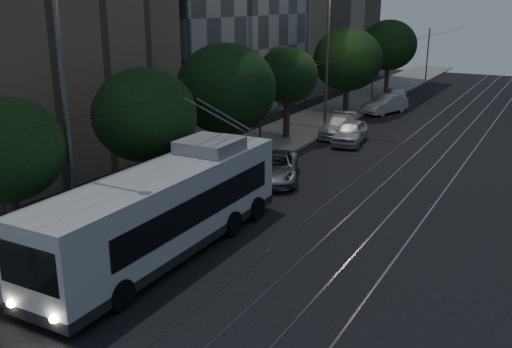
{
  "coord_description": "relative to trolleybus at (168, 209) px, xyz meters",
  "views": [
    {
      "loc": [
        9.44,
        -17.22,
        9.15
      ],
      "look_at": [
        -1.75,
        3.08,
        2.0
      ],
      "focal_mm": 40.0,
      "sensor_mm": 36.0,
      "label": 1
    }
  ],
  "objects": [
    {
      "name": "car_white_b",
      "position": [
        -1.4,
        21.07,
        -1.05
      ],
      "size": [
        2.61,
        4.97,
        1.37
      ],
      "primitive_type": "imported",
      "rotation": [
        0.0,
        0.0,
        0.15
      ],
      "color": "silver",
      "rests_on": "ground"
    },
    {
      "name": "tree_3",
      "position": [
        -4.1,
        18.42,
        2.55
      ],
      "size": [
        4.09,
        4.09,
        6.15
      ],
      "color": "#32271C",
      "rests_on": "ground"
    },
    {
      "name": "overhead_wires",
      "position": [
        -2.07,
        21.57,
        1.73
      ],
      "size": [
        2.23,
        90.0,
        6.0
      ],
      "color": "black",
      "rests_on": "ground"
    },
    {
      "name": "tree_1",
      "position": [
        -3.73,
        3.44,
        2.55
      ],
      "size": [
        4.58,
        4.58,
        6.36
      ],
      "color": "#32271C",
      "rests_on": "ground"
    },
    {
      "name": "tree_4",
      "position": [
        -3.6,
        28.5,
        2.74
      ],
      "size": [
        5.56,
        5.56,
        6.99
      ],
      "color": "#32271C",
      "rests_on": "ground"
    },
    {
      "name": "streetlamp_near",
      "position": [
        -2.48,
        -1.72,
        4.39
      ],
      "size": [
        2.46,
        0.44,
        10.18
      ],
      "color": "#58585B",
      "rests_on": "ground"
    },
    {
      "name": "tree_5",
      "position": [
        -3.6,
        39.9,
        3.1
      ],
      "size": [
        5.35,
        5.35,
        7.26
      ],
      "color": "#32271C",
      "rests_on": "ground"
    },
    {
      "name": "ground",
      "position": [
        2.9,
        1.57,
        -1.74
      ],
      "size": [
        120.0,
        120.0,
        0.0
      ],
      "primitive_type": "plane",
      "color": "black",
      "rests_on": "ground"
    },
    {
      "name": "sidewalk",
      "position": [
        -4.6,
        21.57,
        -1.66
      ],
      "size": [
        5.0,
        90.0,
        0.15
      ],
      "primitive_type": "cube",
      "color": "gray",
      "rests_on": "ground"
    },
    {
      "name": "car_white_c",
      "position": [
        -0.92,
        30.57,
        -0.98
      ],
      "size": [
        2.99,
        4.88,
        1.52
      ],
      "primitive_type": "imported",
      "rotation": [
        0.0,
        0.0,
        -0.32
      ],
      "color": "silver",
      "rests_on": "ground"
    },
    {
      "name": "car_white_a",
      "position": [
        0.09,
        19.4,
        -0.98
      ],
      "size": [
        2.37,
        4.64,
        1.51
      ],
      "primitive_type": "imported",
      "rotation": [
        0.0,
        0.0,
        0.14
      ],
      "color": "silver",
      "rests_on": "ground"
    },
    {
      "name": "tree_0",
      "position": [
        -4.1,
        -3.42,
        2.49
      ],
      "size": [
        3.98,
        3.98,
        6.04
      ],
      "color": "#32271C",
      "rests_on": "ground"
    },
    {
      "name": "streetlamp_far",
      "position": [
        -2.47,
        22.34,
        4.94
      ],
      "size": [
        2.67,
        0.44,
        11.21
      ],
      "color": "#58585B",
      "rests_on": "ground"
    },
    {
      "name": "pickup_silver",
      "position": [
        -0.65,
        9.93,
        -1.03
      ],
      "size": [
        4.19,
        5.62,
        1.42
      ],
      "primitive_type": "imported",
      "rotation": [
        0.0,
        0.0,
        0.41
      ],
      "color": "gray",
      "rests_on": "ground"
    },
    {
      "name": "tram_rails",
      "position": [
        5.4,
        21.57,
        -1.73
      ],
      "size": [
        4.52,
        90.0,
        0.02
      ],
      "color": "gray",
      "rests_on": "ground"
    },
    {
      "name": "car_white_d",
      "position": [
        -1.4,
        35.9,
        -1.0
      ],
      "size": [
        3.0,
        4.63,
        1.47
      ],
      "primitive_type": "imported",
      "rotation": [
        0.0,
        0.0,
        0.32
      ],
      "color": "silver",
      "rests_on": "ground"
    },
    {
      "name": "tree_2",
      "position": [
        -3.6,
        9.96,
        2.83
      ],
      "size": [
        5.33,
        5.33,
        6.98
      ],
      "color": "#32271C",
      "rests_on": "ground"
    },
    {
      "name": "trolleybus",
      "position": [
        0.0,
        0.0,
        0.0
      ],
      "size": [
        2.8,
        12.69,
        5.63
      ],
      "rotation": [
        0.0,
        0.0,
        0.01
      ],
      "color": "silver",
      "rests_on": "ground"
    }
  ]
}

